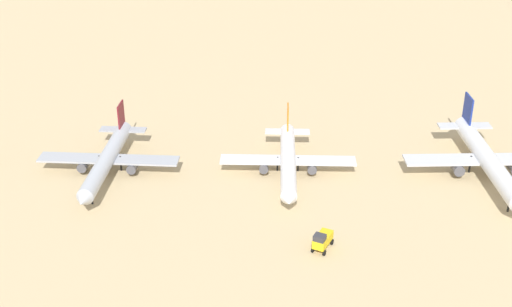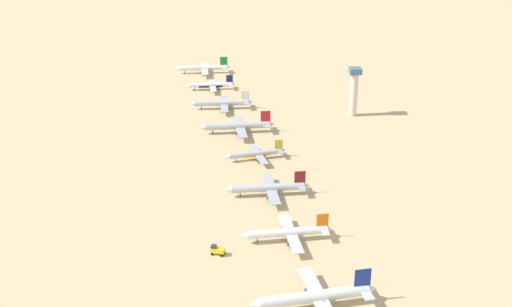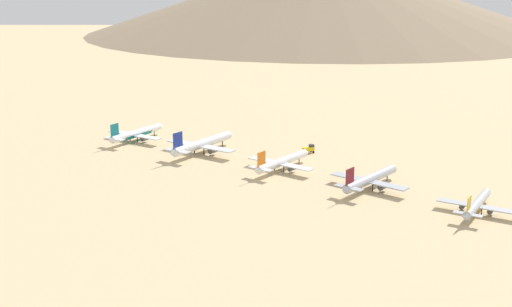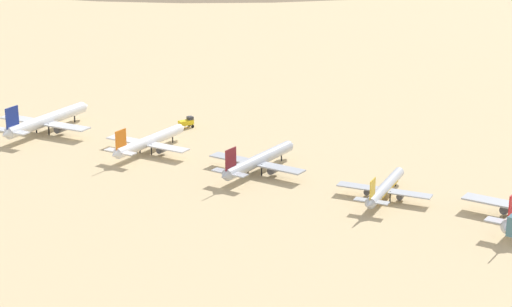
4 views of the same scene
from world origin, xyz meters
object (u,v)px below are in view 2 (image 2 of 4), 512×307
parked_jet_2 (222,103)px  parked_jet_5 (269,188)px  parked_jet_0 (203,68)px  parked_jet_3 (238,126)px  parked_jet_7 (316,297)px  service_truck (217,250)px  parked_jet_4 (256,154)px  control_tower (354,89)px  parked_jet_6 (289,232)px  parked_jet_1 (211,85)px

parked_jet_2 → parked_jet_5: bearing=99.3°
parked_jet_0 → parked_jet_3: 124.88m
parked_jet_7 → service_truck: size_ratio=7.83×
parked_jet_4 → control_tower: (-62.69, -62.89, 13.56)m
parked_jet_6 → parked_jet_7: 43.84m
parked_jet_2 → service_truck: size_ratio=6.97×
parked_jet_2 → parked_jet_6: 162.58m
parked_jet_1 → service_truck: (-3.63, 209.75, -1.25)m
parked_jet_3 → parked_jet_2: bearing=-78.5°
parked_jet_5 → service_truck: bearing=64.1°
parked_jet_0 → parked_jet_7: (-42.62, 285.51, 0.24)m
parked_jet_3 → parked_jet_6: bearing=97.8°
parked_jet_1 → parked_jet_3: 83.54m
parked_jet_0 → parked_jet_6: size_ratio=1.12×
parked_jet_5 → parked_jet_3: bearing=-81.8°
parked_jet_7 → parked_jet_6: bearing=-84.0°
control_tower → parked_jet_6: bearing=69.2°
parked_jet_1 → parked_jet_2: (-7.41, 40.27, 0.52)m
parked_jet_6 → service_truck: bearing=17.2°
parked_jet_7 → control_tower: (-50.07, -187.48, 12.38)m
service_truck → parked_jet_2: bearing=-91.3°
parked_jet_1 → service_truck: bearing=91.0°
parked_jet_3 → parked_jet_5: parked_jet_3 is taller
parked_jet_2 → parked_jet_4: parked_jet_2 is taller
parked_jet_4 → parked_jet_5: bearing=94.5°
parked_jet_2 → parked_jet_4: 81.43m
control_tower → parked_jet_5: bearing=60.2°
parked_jet_7 → service_truck: (33.01, -34.81, -2.24)m
parked_jet_2 → parked_jet_5: (-19.88, 120.76, -0.05)m
parked_jet_4 → parked_jet_7: size_ratio=0.73×
parked_jet_6 → control_tower: 154.46m
parked_jet_5 → control_tower: (-59.42, -103.94, 12.90)m
parked_jet_2 → service_truck: bearing=88.7°
parked_jet_1 → parked_jet_3: size_ratio=0.80×
service_truck → parked_jet_6: bearing=-162.8°
parked_jet_2 → parked_jet_7: 206.37m
parked_jet_0 → service_truck: 250.89m
parked_jet_7 → parked_jet_1: bearing=-81.5°
parked_jet_3 → control_tower: size_ratio=1.44×
parked_jet_1 → parked_jet_5: parked_jet_5 is taller
parked_jet_3 → control_tower: (-70.84, -24.92, 12.51)m
parked_jet_4 → parked_jet_5: parked_jet_5 is taller
parked_jet_2 → parked_jet_7: bearing=98.1°
parked_jet_6 → parked_jet_4: bearing=-84.3°
parked_jet_6 → control_tower: size_ratio=1.26×
service_truck → control_tower: (-83.08, -152.66, 14.62)m
control_tower → parked_jet_2: bearing=-12.0°
control_tower → parked_jet_4: bearing=45.1°
parked_jet_3 → parked_jet_7: bearing=97.3°
parked_jet_7 → parked_jet_2: bearing=-81.9°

